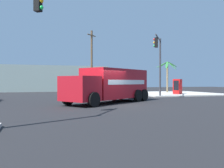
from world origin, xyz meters
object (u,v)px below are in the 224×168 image
Objects in this scene: traffic_light_primary at (5,16)px; vending_machine_red at (177,87)px; delivery_truck at (110,85)px; utility_pole at (92,61)px; traffic_light_secondary at (159,57)px; palm_tree_far at (167,71)px.

traffic_light_primary reaches higher than vending_machine_red.
utility_pole is at bearing 82.50° from delivery_truck.
traffic_light_primary reaches higher than delivery_truck.
utility_pole is at bearing 70.56° from traffic_light_primary.
traffic_light_secondary reaches higher than vending_machine_red.
palm_tree_far is 0.48× the size of utility_pole.
vending_machine_red is (4.41, 3.37, -3.16)m from traffic_light_secondary.
utility_pole reaches higher than vending_machine_red.
vending_machine_red is (11.07, 7.74, -0.35)m from delivery_truck.
traffic_light_primary is 18.34m from traffic_light_secondary.
traffic_light_primary is (-6.68, -8.21, 2.79)m from delivery_truck.
traffic_light_secondary is 3.39× the size of vending_machine_red.
palm_tree_far is (12.45, 12.58, 1.83)m from delivery_truck.
delivery_truck is 8.45m from traffic_light_secondary.
traffic_light_secondary is at bearing -70.84° from utility_pole.
traffic_light_secondary is at bearing 43.31° from traffic_light_primary.
utility_pole reaches higher than delivery_truck.
palm_tree_far is at bearing 54.83° from traffic_light_secondary.
delivery_truck is at bearing -146.74° from traffic_light_secondary.
utility_pole reaches higher than traffic_light_secondary.
vending_machine_red is at bearing 37.38° from traffic_light_secondary.
traffic_light_primary is 1.00× the size of traffic_light_secondary.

